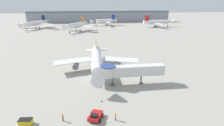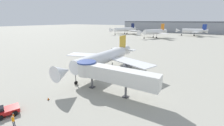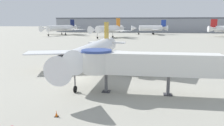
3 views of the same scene
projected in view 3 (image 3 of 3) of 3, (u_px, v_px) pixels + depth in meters
ground_plane at (82, 78)px, 37.28m from camera, size 800.00×800.00×0.00m
main_airplane at (95, 52)px, 40.15m from camera, size 29.35×30.59×9.48m
jet_bridge at (139, 63)px, 28.69m from camera, size 18.00×4.09×5.85m
traffic_cone_near_nose at (56, 114)px, 22.22m from camera, size 0.39×0.39×0.65m
background_jet_navy_tail at (61, 28)px, 158.52m from camera, size 37.36×34.72×11.25m
background_jet_blue_tail at (151, 28)px, 164.99m from camera, size 27.84×27.32×10.91m
background_jet_orange_tail at (108, 29)px, 131.69m from camera, size 26.94×27.93×11.69m
terminal_building at (147, 25)px, 204.34m from camera, size 170.12×22.24×13.27m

